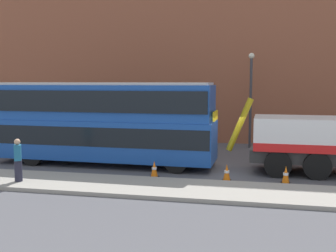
{
  "coord_description": "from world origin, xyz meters",
  "views": [
    {
      "loc": [
        1.01,
        -18.96,
        4.12
      ],
      "look_at": [
        -3.05,
        -0.17,
        2.0
      ],
      "focal_mm": 43.5,
      "sensor_mm": 36.0,
      "label": 1
    }
  ],
  "objects_px": {
    "traffic_cone_near_truck": "(286,175)",
    "street_lamp": "(251,92)",
    "traffic_cone_midway": "(227,173)",
    "double_decker_bus": "(103,120)",
    "pedestrian_onlooker": "(18,161)",
    "traffic_cone_near_bus": "(154,170)"
  },
  "relations": [
    {
      "from": "street_lamp",
      "to": "traffic_cone_midway",
      "type": "bearing_deg",
      "value": -95.12
    },
    {
      "from": "double_decker_bus",
      "to": "traffic_cone_near_bus",
      "type": "relative_size",
      "value": 15.4
    },
    {
      "from": "pedestrian_onlooker",
      "to": "traffic_cone_near_bus",
      "type": "height_order",
      "value": "pedestrian_onlooker"
    },
    {
      "from": "pedestrian_onlooker",
      "to": "street_lamp",
      "type": "relative_size",
      "value": 0.29
    },
    {
      "from": "traffic_cone_near_bus",
      "to": "traffic_cone_midway",
      "type": "bearing_deg",
      "value": 0.03
    },
    {
      "from": "pedestrian_onlooker",
      "to": "street_lamp",
      "type": "distance_m",
      "value": 14.52
    },
    {
      "from": "traffic_cone_midway",
      "to": "traffic_cone_near_truck",
      "type": "distance_m",
      "value": 2.36
    },
    {
      "from": "traffic_cone_midway",
      "to": "street_lamp",
      "type": "relative_size",
      "value": 0.12
    },
    {
      "from": "street_lamp",
      "to": "pedestrian_onlooker",
      "type": "bearing_deg",
      "value": -128.28
    },
    {
      "from": "double_decker_bus",
      "to": "street_lamp",
      "type": "xyz_separation_m",
      "value": [
        7.0,
        6.71,
        1.24
      ]
    },
    {
      "from": "traffic_cone_midway",
      "to": "traffic_cone_near_truck",
      "type": "height_order",
      "value": "same"
    },
    {
      "from": "traffic_cone_near_truck",
      "to": "street_lamp",
      "type": "relative_size",
      "value": 0.12
    },
    {
      "from": "traffic_cone_near_bus",
      "to": "pedestrian_onlooker",
      "type": "bearing_deg",
      "value": -154.3
    },
    {
      "from": "traffic_cone_midway",
      "to": "traffic_cone_near_truck",
      "type": "xyz_separation_m",
      "value": [
        2.36,
        0.08,
        0.0
      ]
    },
    {
      "from": "traffic_cone_near_bus",
      "to": "double_decker_bus",
      "type": "bearing_deg",
      "value": 145.7
    },
    {
      "from": "traffic_cone_midway",
      "to": "street_lamp",
      "type": "height_order",
      "value": "street_lamp"
    },
    {
      "from": "double_decker_bus",
      "to": "traffic_cone_near_truck",
      "type": "distance_m",
      "value": 9.01
    },
    {
      "from": "pedestrian_onlooker",
      "to": "traffic_cone_near_bus",
      "type": "xyz_separation_m",
      "value": [
        4.98,
        2.39,
        -0.64
      ]
    },
    {
      "from": "traffic_cone_near_bus",
      "to": "traffic_cone_midway",
      "type": "distance_m",
      "value": 3.1
    },
    {
      "from": "pedestrian_onlooker",
      "to": "street_lamp",
      "type": "bearing_deg",
      "value": 22.77
    },
    {
      "from": "double_decker_bus",
      "to": "traffic_cone_midway",
      "type": "bearing_deg",
      "value": -17.66
    },
    {
      "from": "pedestrian_onlooker",
      "to": "traffic_cone_near_bus",
      "type": "relative_size",
      "value": 2.38
    }
  ]
}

